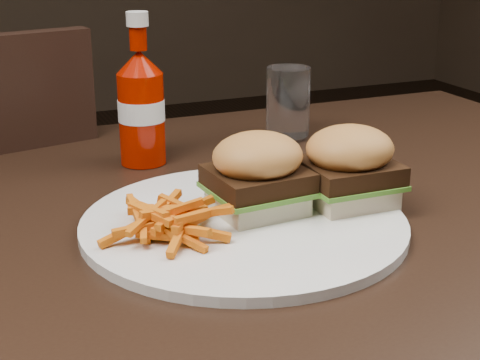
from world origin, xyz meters
name	(u,v)px	position (x,y,z in m)	size (l,w,h in m)	color
dining_table	(223,225)	(0.00, 0.00, 0.73)	(1.20, 0.80, 0.04)	black
plate	(244,224)	(0.00, -0.06, 0.76)	(0.34, 0.34, 0.01)	white
sandwich_half_a	(257,202)	(0.02, -0.05, 0.77)	(0.09, 0.08, 0.02)	beige
sandwich_half_b	(348,193)	(0.12, -0.06, 0.77)	(0.09, 0.08, 0.02)	beige
fries_pile	(171,213)	(-0.08, -0.07, 0.78)	(0.10, 0.10, 0.04)	orange
ketchup_bottle	(142,119)	(-0.04, 0.19, 0.81)	(0.06, 0.06, 0.12)	#9B1000
tumbler	(288,101)	(0.19, 0.22, 0.81)	(0.06, 0.06, 0.10)	white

